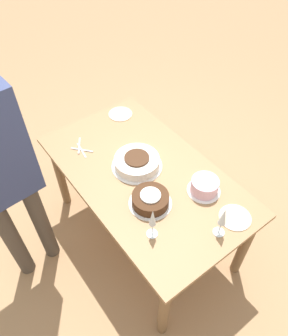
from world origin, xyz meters
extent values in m
plane|color=#A87F56|center=(0.00, 0.00, 0.00)|extent=(12.00, 12.00, 0.00)
cube|color=#9E754C|center=(0.00, 0.00, 0.74)|extent=(1.53, 0.88, 0.03)
cylinder|color=brown|center=(-0.69, -0.37, 0.36)|extent=(0.07, 0.07, 0.73)
cylinder|color=brown|center=(0.69, -0.37, 0.36)|extent=(0.07, 0.07, 0.73)
cylinder|color=brown|center=(-0.69, 0.37, 0.36)|extent=(0.07, 0.07, 0.73)
cylinder|color=brown|center=(0.69, 0.37, 0.36)|extent=(0.07, 0.07, 0.73)
cylinder|color=white|center=(-0.08, 0.00, 0.76)|extent=(0.35, 0.35, 0.01)
cylinder|color=white|center=(-0.08, 0.00, 0.80)|extent=(0.31, 0.31, 0.07)
cylinder|color=#422614|center=(-0.08, 0.00, 0.84)|extent=(0.17, 0.17, 0.01)
cylinder|color=white|center=(0.23, -0.12, 0.76)|extent=(0.27, 0.27, 0.01)
cylinder|color=#422614|center=(0.23, -0.12, 0.80)|extent=(0.23, 0.23, 0.07)
cylinder|color=white|center=(0.23, -0.12, 0.84)|extent=(0.13, 0.13, 0.01)
cylinder|color=white|center=(0.36, 0.22, 0.76)|extent=(0.22, 0.22, 0.01)
cylinder|color=#E5B2C6|center=(0.36, 0.22, 0.81)|extent=(0.18, 0.18, 0.09)
cylinder|color=silver|center=(0.41, -0.25, 0.76)|extent=(0.07, 0.07, 0.00)
cylinder|color=silver|center=(0.41, -0.25, 0.81)|extent=(0.01, 0.01, 0.10)
cone|color=silver|center=(0.41, -0.25, 0.93)|extent=(0.04, 0.04, 0.13)
cylinder|color=silver|center=(0.64, 0.07, 0.76)|extent=(0.07, 0.07, 0.00)
cylinder|color=silver|center=(0.64, 0.07, 0.81)|extent=(0.01, 0.01, 0.10)
cone|color=silver|center=(0.64, 0.07, 0.92)|extent=(0.05, 0.05, 0.13)
cylinder|color=beige|center=(-0.63, 0.23, 0.76)|extent=(0.19, 0.19, 0.01)
cylinder|color=beige|center=(0.62, 0.22, 0.76)|extent=(0.20, 0.20, 0.01)
cube|color=silver|center=(-0.45, -0.23, 0.76)|extent=(0.17, 0.04, 0.00)
cube|color=silver|center=(-0.45, -0.23, 0.76)|extent=(0.14, 0.12, 0.00)
cube|color=silver|center=(-0.50, -0.22, 0.76)|extent=(0.15, 0.10, 0.00)
cylinder|color=#4C4238|center=(-0.29, -0.92, 0.43)|extent=(0.11, 0.11, 0.86)
cylinder|color=#4C4238|center=(-0.31, -0.70, 0.43)|extent=(0.11, 0.11, 0.86)
camera|label=1|loc=(1.19, -0.90, 2.43)|focal=35.00mm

